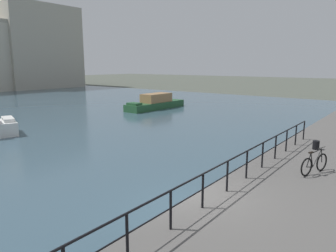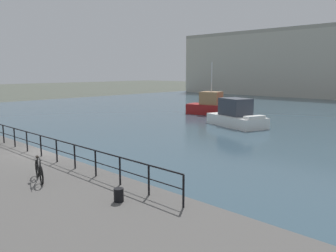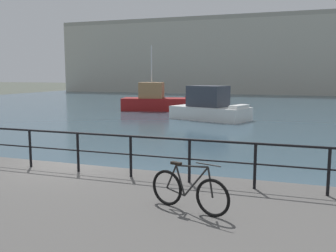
{
  "view_description": "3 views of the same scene",
  "coord_description": "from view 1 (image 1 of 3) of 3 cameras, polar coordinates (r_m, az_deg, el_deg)",
  "views": [
    {
      "loc": [
        -8.31,
        -5.21,
        4.89
      ],
      "look_at": [
        3.05,
        3.52,
        2.1
      ],
      "focal_mm": 33.59,
      "sensor_mm": 36.0,
      "label": 1
    },
    {
      "loc": [
        16.65,
        -8.36,
        4.91
      ],
      "look_at": [
        3.02,
        5.92,
        1.75
      ],
      "focal_mm": 36.63,
      "sensor_mm": 36.0,
      "label": 2
    },
    {
      "loc": [
        6.3,
        -9.38,
        3.35
      ],
      "look_at": [
        1.53,
        4.22,
        1.38
      ],
      "focal_mm": 40.63,
      "sensor_mm": 36.0,
      "label": 3
    }
  ],
  "objects": [
    {
      "name": "parked_bicycle",
      "position": [
        13.46,
        25.02,
        -6.24
      ],
      "size": [
        1.7,
        0.59,
        0.98
      ],
      "rotation": [
        0.0,
        0.0,
        -0.31
      ],
      "color": "black",
      "rests_on": "quay_promenade"
    },
    {
      "name": "quay_railing",
      "position": [
        8.74,
        3.63,
        -11.98
      ],
      "size": [
        23.4,
        0.07,
        1.08
      ],
      "color": "black",
      "rests_on": "quay_promenade"
    },
    {
      "name": "moored_red_daysailer",
      "position": [
        35.53,
        -2.28,
        4.22
      ],
      "size": [
        8.14,
        2.16,
        1.71
      ],
      "rotation": [
        0.0,
        0.0,
        3.12
      ],
      "color": "#23512D",
      "rests_on": "water_basin"
    },
    {
      "name": "mooring_bollard",
      "position": [
        17.32,
        25.27,
        -3.15
      ],
      "size": [
        0.32,
        0.32,
        0.44
      ],
      "primitive_type": "cylinder",
      "color": "black",
      "rests_on": "quay_promenade"
    },
    {
      "name": "ground_plane",
      "position": [
        10.96,
        5.08,
        -15.51
      ],
      "size": [
        240.0,
        240.0,
        0.0
      ],
      "primitive_type": "plane",
      "color": "#4C5147"
    }
  ]
}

